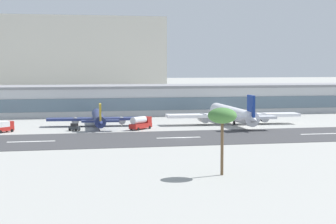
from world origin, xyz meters
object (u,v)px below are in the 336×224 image
(service_box_truck_0, at_px, (4,126))
(service_fuel_truck_1, at_px, (141,123))
(airliner_gold_tail_gate_0, at_px, (99,118))
(service_baggage_tug_2, at_px, (74,127))
(palm_tree_1, at_px, (222,117))
(terminal_building, at_px, (147,100))
(distant_hotel_block, at_px, (61,58))
(airliner_navy_tail_gate_1, at_px, (234,114))

(service_box_truck_0, xyz_separation_m, service_fuel_truck_1, (40.00, -0.25, 0.24))
(airliner_gold_tail_gate_0, relative_size, service_box_truck_0, 6.37)
(service_baggage_tug_2, bearing_deg, airliner_gold_tail_gate_0, 94.10)
(palm_tree_1, bearing_deg, service_box_truck_0, 116.95)
(terminal_building, relative_size, airliner_gold_tail_gate_0, 5.68)
(distant_hotel_block, bearing_deg, service_baggage_tug_2, -91.70)
(service_box_truck_0, bearing_deg, terminal_building, 5.40)
(terminal_building, distance_m, palm_tree_1, 137.08)
(distant_hotel_block, xyz_separation_m, service_baggage_tug_2, (-5.16, -173.75, -22.03))
(airliner_navy_tail_gate_1, relative_size, service_fuel_truck_1, 6.38)
(terminal_building, height_order, palm_tree_1, palm_tree_1)
(airliner_gold_tail_gate_0, xyz_separation_m, service_baggage_tug_2, (-8.41, -11.35, -1.53))
(airliner_navy_tail_gate_1, bearing_deg, service_fuel_truck_1, 107.01)
(airliner_navy_tail_gate_1, bearing_deg, terminal_building, 24.58)
(service_fuel_truck_1, xyz_separation_m, service_baggage_tug_2, (-19.75, 0.63, -0.98))
(airliner_navy_tail_gate_1, xyz_separation_m, service_box_truck_0, (-72.25, -7.76, -1.56))
(airliner_gold_tail_gate_0, xyz_separation_m, service_fuel_truck_1, (11.33, -11.98, -0.55))
(service_fuel_truck_1, bearing_deg, airliner_navy_tail_gate_1, -30.35)
(airliner_gold_tail_gate_0, distance_m, airliner_navy_tail_gate_1, 43.77)
(airliner_navy_tail_gate_1, bearing_deg, airliner_gold_tail_gate_0, 87.86)
(service_fuel_truck_1, bearing_deg, palm_tree_1, -133.93)
(airliner_gold_tail_gate_0, bearing_deg, service_fuel_truck_1, -132.24)
(service_baggage_tug_2, bearing_deg, service_fuel_truck_1, 38.82)
(airliner_navy_tail_gate_1, xyz_separation_m, service_fuel_truck_1, (-32.25, -8.00, -1.32))
(terminal_building, relative_size, palm_tree_1, 18.29)
(palm_tree_1, bearing_deg, terminal_building, 84.80)
(airliner_gold_tail_gate_0, bearing_deg, distant_hotel_block, 5.50)
(airliner_navy_tail_gate_1, relative_size, palm_tree_1, 4.20)
(service_fuel_truck_1, distance_m, service_baggage_tug_2, 19.78)
(terminal_building, xyz_separation_m, palm_tree_1, (-12.43, -136.43, 4.70))
(palm_tree_1, bearing_deg, airliner_navy_tail_gate_1, 70.03)
(terminal_building, relative_size, service_fuel_truck_1, 27.83)
(terminal_building, distance_m, service_fuel_truck_1, 58.60)
(terminal_building, xyz_separation_m, distant_hotel_block, (-27.51, 117.34, 17.38))
(service_fuel_truck_1, bearing_deg, service_box_truck_0, 135.36)
(distant_hotel_block, relative_size, service_fuel_truck_1, 14.66)
(terminal_building, bearing_deg, service_fuel_truck_1, -102.77)
(terminal_building, height_order, distant_hotel_block, distant_hotel_block)
(terminal_building, height_order, airliner_navy_tail_gate_1, terminal_building)
(service_box_truck_0, bearing_deg, service_baggage_tug_2, -40.55)
(distant_hotel_block, xyz_separation_m, airliner_gold_tail_gate_0, (3.26, -162.40, -20.50))
(airliner_navy_tail_gate_1, bearing_deg, service_box_truck_0, 99.20)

